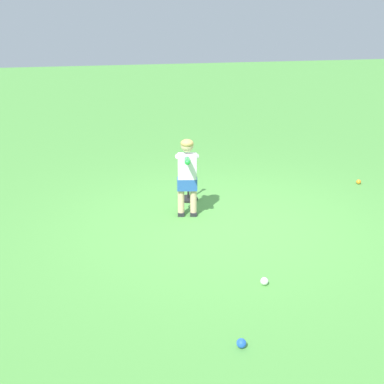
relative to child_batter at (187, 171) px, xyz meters
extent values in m
plane|color=#519942|center=(-0.42, 0.39, -0.65)|extent=(40.00, 40.00, 0.00)
cube|color=#232328|center=(0.08, -0.04, -0.63)|extent=(0.12, 0.16, 0.05)
cylinder|color=#DBB28E|center=(0.08, -0.02, -0.44)|extent=(0.09, 0.09, 0.34)
cube|color=#232328|center=(-0.09, -0.01, -0.63)|extent=(0.12, 0.16, 0.05)
cylinder|color=#DBB28E|center=(-0.08, 0.01, -0.44)|extent=(0.09, 0.09, 0.34)
cube|color=#2856A8|center=(0.00, 0.00, -0.19)|extent=(0.29, 0.20, 0.16)
cube|color=white|center=(0.00, 0.00, 0.06)|extent=(0.27, 0.20, 0.34)
sphere|color=#DBB28E|center=(0.00, 0.00, 0.34)|extent=(0.17, 0.17, 0.17)
ellipsoid|color=tan|center=(0.00, 0.01, 0.37)|extent=(0.20, 0.20, 0.11)
sphere|color=green|center=(-0.03, -0.14, 0.15)|extent=(0.04, 0.04, 0.04)
cylinder|color=black|center=(-0.01, -0.05, 0.16)|extent=(0.05, 0.14, 0.05)
cylinder|color=green|center=(0.04, 0.18, 0.20)|extent=(0.13, 0.35, 0.11)
sphere|color=green|center=(0.07, 0.35, 0.22)|extent=(0.07, 0.07, 0.07)
cylinder|color=white|center=(0.01, -0.11, 0.16)|extent=(0.29, 0.23, 0.14)
cylinder|color=white|center=(-0.05, -0.10, 0.16)|extent=(0.22, 0.29, 0.14)
sphere|color=orange|center=(-2.99, -0.71, -0.61)|extent=(0.08, 0.08, 0.08)
sphere|color=white|center=(-0.39, 2.00, -0.61)|extent=(0.08, 0.08, 0.08)
sphere|color=blue|center=(0.16, 2.95, -0.61)|extent=(0.08, 0.08, 0.08)
cylinder|color=black|center=(-0.14, -0.60, -0.64)|extent=(0.28, 0.28, 0.03)
cylinder|color=black|center=(-0.14, -0.60, -0.35)|extent=(0.03, 0.03, 0.55)
cone|color=black|center=(-0.14, -0.60, -0.05)|extent=(0.07, 0.07, 0.04)
camera|label=1|loc=(1.35, 6.42, 2.07)|focal=48.18mm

